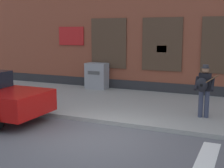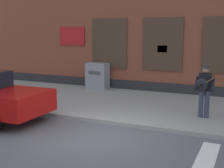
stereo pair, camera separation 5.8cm
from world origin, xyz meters
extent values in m
plane|color=#56565B|center=(0.00, 0.00, 0.00)|extent=(160.00, 160.00, 0.00)
cube|color=gray|center=(0.00, 3.71, 0.06)|extent=(28.00, 5.13, 0.13)
cube|color=brown|center=(0.00, 8.27, 4.16)|extent=(28.00, 4.00, 8.33)
cube|color=#28282B|center=(0.00, 6.25, 0.28)|extent=(28.00, 0.04, 0.55)
cube|color=#473323|center=(-2.57, 6.24, 2.25)|extent=(1.79, 0.06, 2.32)
cube|color=black|center=(-2.57, 6.23, 2.25)|extent=(1.67, 0.03, 2.20)
cube|color=#473323|center=(0.00, 6.24, 2.25)|extent=(1.79, 0.06, 2.32)
cube|color=black|center=(0.00, 6.23, 2.25)|extent=(1.67, 0.03, 2.20)
cube|color=red|center=(-4.60, 6.23, 2.58)|extent=(1.40, 0.04, 0.90)
cube|color=yellow|center=(0.00, 6.22, 2.05)|extent=(0.44, 0.02, 0.30)
cube|color=silver|center=(2.86, -0.15, 0.01)|extent=(0.42, 1.90, 0.01)
cube|color=silver|center=(-2.04, 0.67, 0.74)|extent=(0.06, 0.24, 0.12)
cube|color=silver|center=(-2.04, -0.47, 0.74)|extent=(0.06, 0.24, 0.12)
cylinder|color=black|center=(-2.96, 0.98, 0.33)|extent=(0.66, 0.24, 0.66)
cylinder|color=#33384C|center=(2.43, 2.76, 0.56)|extent=(0.15, 0.15, 0.86)
cylinder|color=#33384C|center=(2.25, 2.73, 0.56)|extent=(0.15, 0.15, 0.86)
cube|color=black|center=(2.34, 2.76, 1.26)|extent=(0.39, 0.24, 0.55)
sphere|color=#9E7051|center=(2.34, 2.76, 1.64)|extent=(0.22, 0.22, 0.22)
cylinder|color=#333338|center=(2.34, 2.76, 1.70)|extent=(0.28, 0.28, 0.02)
cylinder|color=#333338|center=(2.34, 2.76, 1.75)|extent=(0.18, 0.18, 0.09)
cylinder|color=black|center=(2.59, 2.67, 1.22)|extent=(0.12, 0.51, 0.39)
cylinder|color=black|center=(2.11, 2.64, 1.22)|extent=(0.12, 0.51, 0.39)
ellipsoid|color=black|center=(2.27, 2.57, 1.19)|extent=(0.37, 0.14, 0.44)
cylinder|color=black|center=(2.27, 2.51, 1.19)|extent=(0.09, 0.02, 0.09)
cylinder|color=brown|center=(2.53, 2.57, 1.37)|extent=(0.47, 0.06, 0.34)
cube|color=gray|center=(-2.99, 5.82, 0.73)|extent=(1.01, 0.62, 1.21)
cube|color=#4C4C4C|center=(-2.99, 5.50, 0.92)|extent=(0.60, 0.02, 0.16)
camera|label=1|loc=(3.61, -7.16, 2.83)|focal=50.00mm
camera|label=2|loc=(3.66, -7.14, 2.83)|focal=50.00mm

